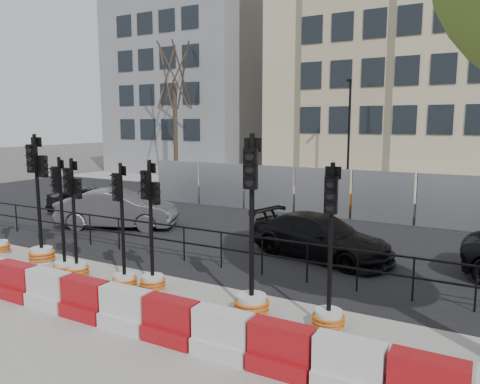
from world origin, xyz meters
The scene contains 21 objects.
ground centered at (0.00, 0.00, 0.00)m, with size 120.00×120.00×0.00m, color #51514C.
sidewalk_near centered at (0.00, -3.00, 0.01)m, with size 40.00×6.00×0.02m, color gray.
road centered at (0.00, 7.00, 0.01)m, with size 40.00×14.00×0.03m, color black.
sidewalk_far centered at (0.00, 16.00, 0.01)m, with size 40.00×4.00×0.02m, color gray.
building_grey centered at (-14.00, 21.99, 7.00)m, with size 11.00×9.06×14.00m.
building_cream centered at (2.00, 21.99, 9.00)m, with size 15.00×10.06×18.00m.
kerb_railing centered at (0.00, 1.20, 0.69)m, with size 18.00×0.04×1.00m.
heras_fencing centered at (-0.01, 9.80, 0.68)m, with size 14.33×1.72×2.00m.
lamp_post_far centered at (0.50, 14.98, 3.22)m, with size 0.12×0.56×6.00m.
tree_bare_far centered at (-11.00, 15.50, 6.65)m, with size 2.00×2.00×9.00m.
barrier_row centered at (0.00, -2.80, 0.37)m, with size 16.75×0.50×0.80m.
traffic_signal_b centered at (-3.35, -0.79, 0.84)m, with size 0.69×0.69×3.52m.
traffic_signal_c centered at (-1.95, -1.22, 0.62)m, with size 0.59×0.59×2.99m.
traffic_signal_d centered at (-1.55, -1.18, 0.71)m, with size 0.59×0.59×2.97m.
traffic_signal_e centered at (0.05, -1.22, 0.61)m, with size 0.58×0.58×2.93m.
traffic_signal_f centered at (0.69, -0.98, 0.72)m, with size 0.59×0.59×3.01m.
traffic_signal_g centered at (3.33, -1.14, 0.75)m, with size 0.71×0.71×3.62m.
traffic_signal_h centered at (4.86, -0.98, 0.64)m, with size 0.61×0.61×3.12m.
car_a centered at (-7.21, 4.71, 0.62)m, with size 3.93×2.49×1.25m, color black.
car_b centered at (-4.60, 3.45, 0.70)m, with size 4.48×3.10×1.40m, color #46464B.
car_c centered at (3.15, 3.39, 0.62)m, with size 4.54×2.75×1.23m, color black.
Camera 1 is at (7.44, -8.96, 3.82)m, focal length 35.00 mm.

